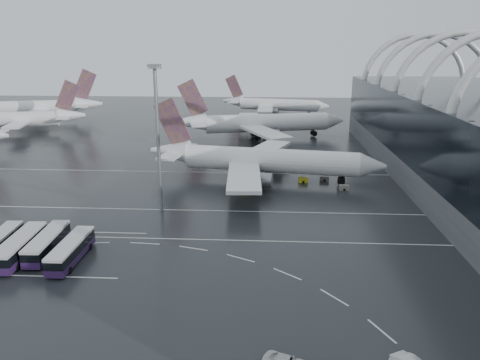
# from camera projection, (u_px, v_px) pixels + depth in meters

# --- Properties ---
(ground) EXTENTS (420.00, 420.00, 0.00)m
(ground) POSITION_uv_depth(u_px,v_px,m) (204.00, 235.00, 80.06)
(ground) COLOR black
(ground) RESTS_ON ground
(lane_marking_near) EXTENTS (120.00, 0.25, 0.01)m
(lane_marking_near) POSITION_uv_depth(u_px,v_px,m) (202.00, 240.00, 78.14)
(lane_marking_near) COLOR silver
(lane_marking_near) RESTS_ON ground
(lane_marking_mid) EXTENTS (120.00, 0.25, 0.01)m
(lane_marking_mid) POSITION_uv_depth(u_px,v_px,m) (212.00, 211.00, 91.54)
(lane_marking_mid) COLOR silver
(lane_marking_mid) RESTS_ON ground
(lane_marking_far) EXTENTS (120.00, 0.25, 0.01)m
(lane_marking_far) POSITION_uv_depth(u_px,v_px,m) (225.00, 172.00, 118.35)
(lane_marking_far) COLOR silver
(lane_marking_far) RESTS_ON ground
(bus_bay_line_south) EXTENTS (28.00, 0.25, 0.01)m
(bus_bay_line_south) POSITION_uv_depth(u_px,v_px,m) (21.00, 276.00, 66.07)
(bus_bay_line_south) COLOR silver
(bus_bay_line_south) RESTS_ON ground
(bus_bay_line_north) EXTENTS (28.00, 0.25, 0.01)m
(bus_bay_line_north) POSITION_uv_depth(u_px,v_px,m) (67.00, 232.00, 81.39)
(bus_bay_line_north) COLOR silver
(bus_bay_line_north) RESTS_ON ground
(airliner_main) EXTENTS (56.43, 48.93, 19.13)m
(airliner_main) POSITION_uv_depth(u_px,v_px,m) (259.00, 160.00, 110.71)
(airliner_main) COLOR white
(airliner_main) RESTS_ON ground
(airliner_gate_b) EXTENTS (58.36, 51.67, 20.43)m
(airliner_gate_b) POSITION_uv_depth(u_px,v_px,m) (258.00, 124.00, 158.97)
(airliner_gate_b) COLOR white
(airliner_gate_b) RESTS_ON ground
(airliner_gate_c) EXTENTS (48.94, 44.42, 17.54)m
(airliner_gate_c) POSITION_uv_depth(u_px,v_px,m) (273.00, 105.00, 212.14)
(airliner_gate_c) COLOR white
(airliner_gate_c) RESTS_ON ground
(jet_remote_mid) EXTENTS (43.07, 34.89, 18.81)m
(jet_remote_mid) POSITION_uv_depth(u_px,v_px,m) (27.00, 119.00, 169.68)
(jet_remote_mid) COLOR white
(jet_remote_mid) RESTS_ON ground
(jet_remote_far) EXTENTS (48.48, 39.34, 21.28)m
(jet_remote_far) POSITION_uv_depth(u_px,v_px,m) (44.00, 108.00, 193.96)
(jet_remote_far) COLOR white
(jet_remote_far) RESTS_ON ground
(bus_row_near_b) EXTENTS (3.72, 13.51, 3.29)m
(bus_row_near_b) POSITION_uv_depth(u_px,v_px,m) (20.00, 247.00, 71.14)
(bus_row_near_b) COLOR #22133D
(bus_row_near_b) RESTS_ON ground
(bus_row_near_c) EXTENTS (3.49, 12.70, 3.09)m
(bus_row_near_c) POSITION_uv_depth(u_px,v_px,m) (47.00, 243.00, 72.63)
(bus_row_near_c) COLOR #22133D
(bus_row_near_c) RESTS_ON ground
(bus_row_near_d) EXTENTS (3.07, 12.57, 3.09)m
(bus_row_near_d) POSITION_uv_depth(u_px,v_px,m) (71.00, 250.00, 70.18)
(bus_row_near_d) COLOR #22133D
(bus_row_near_d) RESTS_ON ground
(floodlight_mast) EXTENTS (2.14, 2.14, 27.95)m
(floodlight_mast) POSITION_uv_depth(u_px,v_px,m) (157.00, 122.00, 86.53)
(floodlight_mast) COLOR gray
(floodlight_mast) RESTS_ON ground
(gse_cart_belly_b) EXTENTS (2.05, 1.21, 1.12)m
(gse_cart_belly_b) POSITION_uv_depth(u_px,v_px,m) (324.00, 178.00, 111.26)
(gse_cart_belly_b) COLOR slate
(gse_cart_belly_b) RESTS_ON ground
(gse_cart_belly_c) EXTENTS (1.93, 1.14, 1.05)m
(gse_cart_belly_c) POSITION_uv_depth(u_px,v_px,m) (246.00, 192.00, 101.51)
(gse_cart_belly_c) COLOR gold
(gse_cart_belly_c) RESTS_ON ground
(gse_cart_belly_d) EXTENTS (2.13, 1.26, 1.16)m
(gse_cart_belly_d) POSITION_uv_depth(u_px,v_px,m) (344.00, 188.00, 104.17)
(gse_cart_belly_d) COLOR slate
(gse_cart_belly_d) RESTS_ON ground
(gse_cart_belly_e) EXTENTS (2.15, 1.27, 1.17)m
(gse_cart_belly_e) POSITION_uv_depth(u_px,v_px,m) (303.00, 180.00, 109.91)
(gse_cart_belly_e) COLOR gold
(gse_cart_belly_e) RESTS_ON ground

